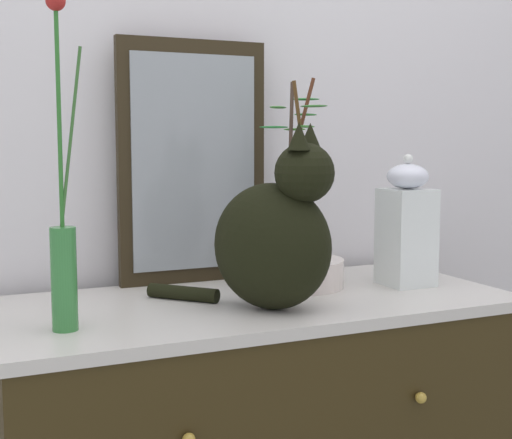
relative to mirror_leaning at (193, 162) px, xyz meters
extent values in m
cube|color=silver|center=(0.06, 0.10, 0.18)|extent=(4.40, 0.08, 2.60)
cube|color=beige|center=(0.06, -0.24, -0.31)|extent=(1.16, 0.53, 0.02)
sphere|color=#B79338|center=(-0.19, -0.52, -0.48)|extent=(0.02, 0.02, 0.02)
sphere|color=#B79338|center=(0.32, -0.52, -0.48)|extent=(0.02, 0.02, 0.02)
cube|color=black|center=(0.00, 0.00, 0.00)|extent=(0.38, 0.03, 0.60)
cube|color=gray|center=(0.00, -0.01, 0.00)|extent=(0.32, 0.01, 0.53)
ellipsoid|color=black|center=(0.05, -0.35, -0.17)|extent=(0.29, 0.30, 0.27)
sphere|color=black|center=(0.10, -0.40, -0.01)|extent=(0.12, 0.12, 0.12)
cone|color=black|center=(0.12, -0.38, 0.06)|extent=(0.05, 0.05, 0.06)
cone|color=black|center=(0.07, -0.43, 0.06)|extent=(0.05, 0.05, 0.06)
cylinder|color=black|center=(-0.09, -0.19, -0.28)|extent=(0.14, 0.15, 0.03)
cylinder|color=#347B3A|center=(-0.38, -0.34, -0.20)|extent=(0.05, 0.05, 0.20)
cylinder|color=#2D6E29|center=(-0.38, -0.34, 0.09)|extent=(0.01, 0.01, 0.39)
sphere|color=#A8221E|center=(-0.38, -0.34, 0.30)|extent=(0.04, 0.04, 0.04)
cylinder|color=#35642D|center=(-0.36, -0.34, 0.06)|extent=(0.05, 0.01, 0.33)
cylinder|color=silver|center=(0.21, -0.16, -0.27)|extent=(0.23, 0.23, 0.07)
cylinder|color=silver|center=(0.21, -0.16, -0.11)|extent=(0.08, 0.08, 0.24)
cylinder|color=#423127|center=(0.20, -0.15, 0.05)|extent=(0.03, 0.03, 0.28)
ellipsoid|color=#227833|center=(0.16, -0.13, 0.09)|extent=(0.08, 0.06, 0.01)
ellipsoid|color=#34752D|center=(0.17, -0.13, 0.13)|extent=(0.07, 0.08, 0.01)
cylinder|color=#55391B|center=(0.21, -0.18, 0.05)|extent=(0.06, 0.03, 0.28)
ellipsoid|color=#2F7025|center=(0.21, -0.20, 0.09)|extent=(0.08, 0.07, 0.01)
ellipsoid|color=#31702C|center=(0.23, -0.21, 0.13)|extent=(0.07, 0.08, 0.01)
cylinder|color=#562E1C|center=(0.22, -0.15, 0.06)|extent=(0.07, 0.05, 0.29)
ellipsoid|color=#377323|center=(0.22, -0.12, 0.08)|extent=(0.05, 0.08, 0.01)
ellipsoid|color=#286A29|center=(0.26, -0.10, 0.12)|extent=(0.08, 0.05, 0.01)
ellipsoid|color=#297531|center=(0.26, -0.11, 0.16)|extent=(0.08, 0.07, 0.01)
cube|color=white|center=(0.46, -0.25, -0.18)|extent=(0.11, 0.11, 0.24)
ellipsoid|color=white|center=(0.46, -0.25, -0.03)|extent=(0.10, 0.10, 0.06)
sphere|color=silver|center=(0.46, -0.25, 0.01)|extent=(0.02, 0.02, 0.02)
camera|label=1|loc=(-0.59, -1.70, 0.06)|focal=50.31mm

